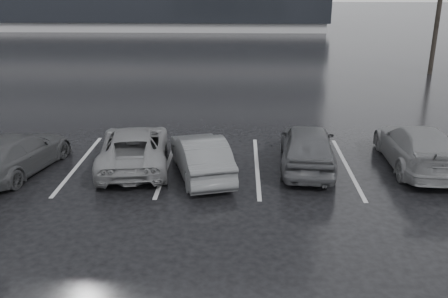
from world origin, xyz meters
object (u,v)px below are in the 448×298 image
Objects in this scene: car_east at (417,147)px; car_west_b at (134,147)px; car_main at (308,146)px; car_west_c at (17,153)px; car_west_a at (201,156)px.

car_west_b is at bearing 2.71° from car_east.
car_main is 0.98× the size of car_west_c.
car_west_b is 8.71m from car_east.
car_west_c is 12.14m from car_east.
car_main is at bearing 177.21° from car_west_a.
car_west_b is 0.98× the size of car_east.
car_east is at bearing 173.77° from car_west_b.
car_main is 3.38m from car_east.
car_east reaches higher than car_west_a.
car_west_c is (-3.41, -0.58, -0.01)m from car_west_b.
car_east is (6.58, 0.91, 0.04)m from car_west_a.
car_main reaches higher than car_west_c.
car_west_a is at bearing 8.90° from car_east.
car_west_b reaches higher than car_west_c.
car_main is at bearing 3.85° from car_east.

